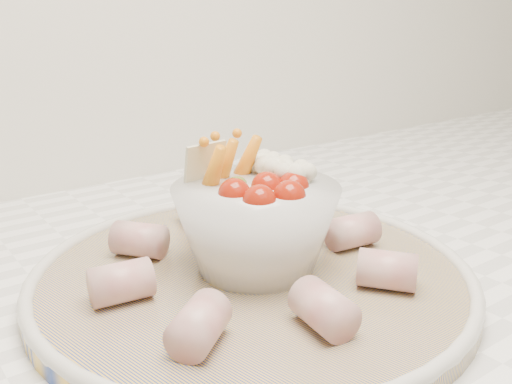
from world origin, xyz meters
TOP-DOWN VIEW (x-y plane):
  - serving_platter at (-0.13, 1.37)m, footprint 0.46×0.46m
  - veggie_bowl at (-0.12, 1.38)m, footprint 0.15×0.15m
  - cured_meat_rolls at (-0.13, 1.38)m, footprint 0.28×0.28m

SIDE VIEW (x-z plane):
  - serving_platter at x=-0.13m, z-range 0.92..0.94m
  - cured_meat_rolls at x=-0.13m, z-range 0.94..0.97m
  - veggie_bowl at x=-0.12m, z-range 0.92..1.04m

